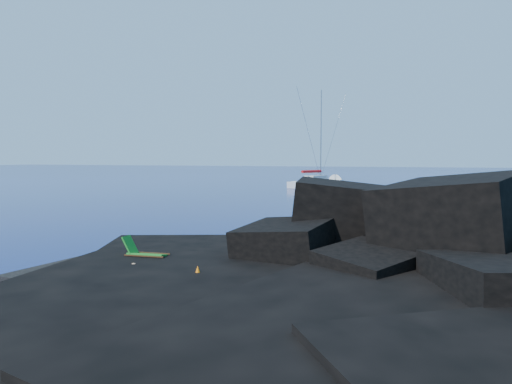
# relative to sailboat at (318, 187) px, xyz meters

# --- Properties ---
(ground) EXTENTS (400.00, 400.00, 0.00)m
(ground) POSITION_rel_sailboat_xyz_m (2.76, -52.14, 0.00)
(ground) COLOR #030C3A
(ground) RESTS_ON ground
(headland) EXTENTS (24.00, 24.00, 3.60)m
(headland) POSITION_rel_sailboat_xyz_m (15.76, -49.14, 0.00)
(headland) COLOR black
(headland) RESTS_ON ground
(beach) EXTENTS (9.08, 6.86, 0.70)m
(beach) POSITION_rel_sailboat_xyz_m (7.26, -51.64, 0.00)
(beach) COLOR black
(beach) RESTS_ON ground
(surf_foam) EXTENTS (10.00, 8.00, 0.06)m
(surf_foam) POSITION_rel_sailboat_xyz_m (7.76, -47.14, 0.00)
(surf_foam) COLOR white
(surf_foam) RESTS_ON ground
(sailboat) EXTENTS (7.64, 12.48, 13.14)m
(sailboat) POSITION_rel_sailboat_xyz_m (0.00, 0.00, 0.00)
(sailboat) COLOR silver
(sailboat) RESTS_ON ground
(deck_chair) EXTENTS (1.57, 0.81, 1.04)m
(deck_chair) POSITION_rel_sailboat_xyz_m (6.22, -50.98, 0.87)
(deck_chair) COLOR #1C8023
(deck_chair) RESTS_ON beach
(towel) EXTENTS (2.13, 1.22, 0.05)m
(towel) POSITION_rel_sailboat_xyz_m (6.05, -52.19, 0.38)
(towel) COLOR silver
(towel) RESTS_ON beach
(sunbather) EXTENTS (1.96, 0.73, 0.26)m
(sunbather) POSITION_rel_sailboat_xyz_m (6.05, -52.19, 0.53)
(sunbather) COLOR tan
(sunbather) RESTS_ON towel
(marker_cone) EXTENTS (0.42, 0.42, 0.48)m
(marker_cone) POSITION_rel_sailboat_xyz_m (9.03, -52.60, 0.59)
(marker_cone) COLOR orange
(marker_cone) RESTS_ON beach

